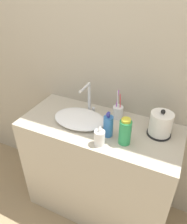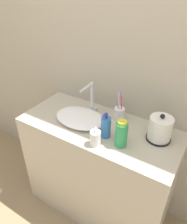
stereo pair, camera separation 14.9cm
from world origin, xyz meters
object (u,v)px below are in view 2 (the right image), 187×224
object	(u,v)px
electric_kettle	(160,130)
lotion_bottle	(106,127)
faucet	(91,97)
mouthwash_bottle	(95,138)
shampoo_bottle	(121,134)
toothbrush_cup	(119,113)

from	to	relation	value
electric_kettle	lotion_bottle	world-z (taller)	electric_kettle
faucet	electric_kettle	size ratio (longest dim) A/B	1.25
faucet	mouthwash_bottle	distance (m)	0.38
shampoo_bottle	mouthwash_bottle	world-z (taller)	shampoo_bottle
faucet	shampoo_bottle	size ratio (longest dim) A/B	1.33
electric_kettle	toothbrush_cup	xyz separation A→B (m)	(-0.31, 0.07, -0.03)
faucet	lotion_bottle	bearing A→B (deg)	-39.76
mouthwash_bottle	faucet	bearing A→B (deg)	126.42
lotion_bottle	shampoo_bottle	world-z (taller)	same
electric_kettle	mouthwash_bottle	distance (m)	0.41
electric_kettle	shampoo_bottle	size ratio (longest dim) A/B	1.07
mouthwash_bottle	toothbrush_cup	bearing A→B (deg)	89.68
toothbrush_cup	lotion_bottle	xyz separation A→B (m)	(0.01, -0.22, 0.02)
lotion_bottle	mouthwash_bottle	world-z (taller)	lotion_bottle
toothbrush_cup	shampoo_bottle	world-z (taller)	toothbrush_cup
electric_kettle	lotion_bottle	bearing A→B (deg)	-153.11
toothbrush_cup	mouthwash_bottle	distance (m)	0.33
faucet	toothbrush_cup	bearing A→B (deg)	6.20
shampoo_bottle	electric_kettle	bearing A→B (deg)	44.74
electric_kettle	lotion_bottle	size ratio (longest dim) A/B	1.07
shampoo_bottle	mouthwash_bottle	size ratio (longest dim) A/B	1.26
faucet	mouthwash_bottle	xyz separation A→B (m)	(0.22, -0.30, -0.08)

